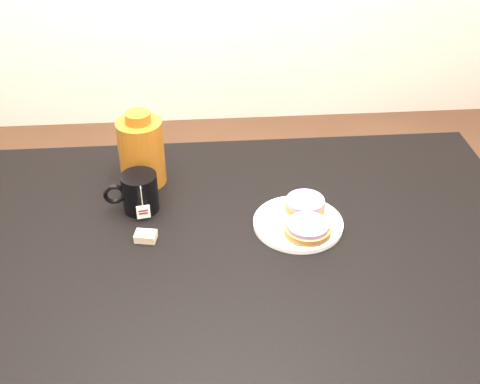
# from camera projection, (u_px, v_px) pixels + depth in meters

# --- Properties ---
(table) EXTENTS (1.40, 0.90, 0.75)m
(table) POSITION_uv_depth(u_px,v_px,m) (218.00, 278.00, 1.31)
(table) COLOR black
(table) RESTS_ON ground_plane
(plate) EXTENTS (0.20, 0.20, 0.01)m
(plate) POSITION_uv_depth(u_px,v_px,m) (298.00, 223.00, 1.33)
(plate) COLOR white
(plate) RESTS_ON table
(bagel_back) EXTENTS (0.09, 0.09, 0.03)m
(bagel_back) POSITION_uv_depth(u_px,v_px,m) (305.00, 204.00, 1.36)
(bagel_back) COLOR brown
(bagel_back) RESTS_ON plate
(bagel_front) EXTENTS (0.11, 0.11, 0.03)m
(bagel_front) POSITION_uv_depth(u_px,v_px,m) (308.00, 229.00, 1.28)
(bagel_front) COLOR brown
(bagel_front) RESTS_ON plate
(mug) EXTENTS (0.13, 0.10, 0.09)m
(mug) POSITION_uv_depth(u_px,v_px,m) (139.00, 192.00, 1.36)
(mug) COLOR black
(mug) RESTS_ON table
(teabag_pouch) EXTENTS (0.05, 0.04, 0.02)m
(teabag_pouch) POSITION_uv_depth(u_px,v_px,m) (146.00, 236.00, 1.29)
(teabag_pouch) COLOR #C6B793
(teabag_pouch) RESTS_ON table
(bagel_package) EXTENTS (0.11, 0.11, 0.19)m
(bagel_package) POSITION_uv_depth(u_px,v_px,m) (142.00, 151.00, 1.43)
(bagel_package) COLOR #6A350E
(bagel_package) RESTS_ON table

